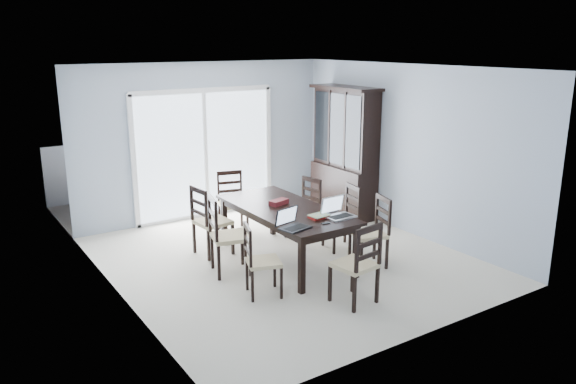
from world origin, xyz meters
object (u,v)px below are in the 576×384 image
chair_left_far (206,214)px  china_hutch (345,153)px  dining_table (285,213)px  cell_phone (326,223)px  chair_right_far (307,202)px  laptop_dark (295,224)px  chair_right_near (375,224)px  chair_end_near (361,256)px  chair_right_mid (346,210)px  chair_left_near (256,253)px  hot_tub (166,176)px  chair_end_far (231,195)px  laptop_silver (340,213)px  chair_left_mid (222,227)px  game_box (279,202)px

chair_left_far → china_hutch: bearing=94.4°
dining_table → cell_phone: bearing=-87.4°
chair_left_far → chair_right_far: bearing=79.9°
laptop_dark → chair_left_far: bearing=93.7°
chair_right_near → laptop_dark: bearing=105.6°
chair_right_far → laptop_dark: (-1.17, -1.42, 0.25)m
china_hutch → chair_end_near: bearing=-125.8°
chair_end_near → chair_right_mid: bearing=48.8°
chair_left_near → hot_tub: size_ratio=0.44×
chair_end_far → laptop_silver: (0.35, -2.31, 0.24)m
chair_end_near → chair_left_near: bearing=127.4°
dining_table → chair_right_near: chair_right_near is taller
chair_left_mid → china_hutch: bearing=126.3°
dining_table → chair_right_mid: bearing=-4.3°
dining_table → chair_left_mid: 0.93m
chair_left_near → chair_left_far: bearing=-163.8°
chair_left_mid → cell_phone: 1.33m
chair_left_mid → hot_tub: (0.62, 3.50, -0.13)m
chair_right_mid → chair_left_mid: bearing=97.3°
chair_right_near → laptop_dark: (-1.29, 0.00, 0.23)m
dining_table → chair_left_far: (-0.82, 0.75, -0.06)m
laptop_dark → cell_phone: 0.43m
chair_end_near → game_box: size_ratio=4.18×
dining_table → chair_right_far: size_ratio=2.08×
laptop_silver → chair_right_near: bearing=-9.5°
dining_table → hot_tub: hot_tub is taller
chair_right_near → game_box: 1.34m
china_hutch → chair_left_far: (-2.84, -0.50, -0.46)m
chair_right_far → cell_phone: bearing=143.2°
chair_left_near → chair_right_near: (1.80, -0.06, 0.04)m
laptop_dark → hot_tub: size_ratio=0.17×
chair_end_far → chair_end_near: bearing=103.9°
chair_left_far → chair_left_mid: bearing=-14.4°
chair_left_mid → game_box: (0.93, 0.12, 0.15)m
chair_right_mid → cell_phone: (-0.96, -0.78, 0.19)m
chair_left_near → chair_right_mid: chair_right_mid is taller
chair_left_far → chair_right_near: 2.32m
china_hutch → chair_right_mid: 1.75m
china_hutch → laptop_silver: (-1.68, -2.00, -0.26)m
chair_left_near → chair_end_near: bearing=63.5°
china_hutch → chair_right_mid: china_hutch is taller
laptop_dark → chair_right_far: bearing=38.3°
chair_right_near → chair_end_near: bearing=146.3°
hot_tub → chair_left_near: bearing=-97.8°
laptop_dark → cell_phone: size_ratio=3.83×
dining_table → chair_left_mid: bearing=176.8°
dining_table → chair_left_mid: chair_left_mid is taller
chair_end_far → hot_tub: (-0.30, 1.99, -0.07)m
chair_end_far → cell_phone: size_ratio=10.44×
chair_end_far → chair_left_mid: bearing=73.1°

